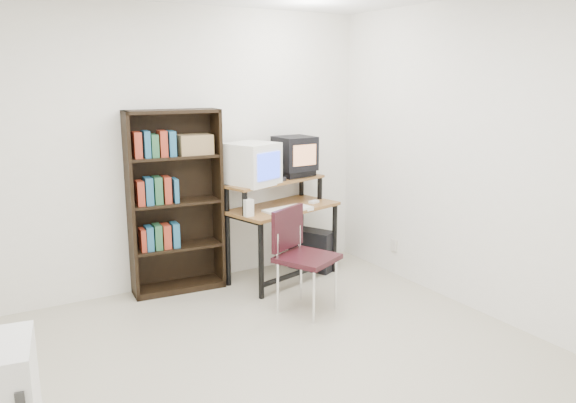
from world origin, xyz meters
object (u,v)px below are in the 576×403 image
pc_tower (312,250)px  school_chair (300,248)px  crt_monitor (252,164)px  crt_tv (295,153)px  bookshelf (174,199)px  computer_desk (282,212)px

pc_tower → school_chair: school_chair is taller
crt_monitor → school_chair: bearing=-108.5°
pc_tower → crt_tv: bearing=119.8°
bookshelf → crt_monitor: bearing=-11.1°
crt_tv → school_chair: size_ratio=0.42×
crt_monitor → school_chair: (0.04, -0.79, -0.62)m
crt_monitor → pc_tower: bearing=-19.8°
computer_desk → bookshelf: size_ratio=0.71×
computer_desk → crt_tv: (0.24, 0.16, 0.54)m
crt_monitor → crt_tv: 0.56m
crt_monitor → computer_desk: bearing=-29.3°
crt_monitor → crt_tv: bearing=-9.1°
bookshelf → computer_desk: bearing=-8.7°
crt_monitor → pc_tower: 1.18m
computer_desk → crt_tv: bearing=18.5°
crt_monitor → crt_tv: crt_tv is taller
school_chair → bookshelf: 1.28m
computer_desk → school_chair: 0.80m
bookshelf → crt_tv: bearing=1.1°
bookshelf → school_chair: bearing=-48.4°
pc_tower → school_chair: (-0.65, -0.81, 0.34)m
pc_tower → school_chair: bearing=-156.2°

